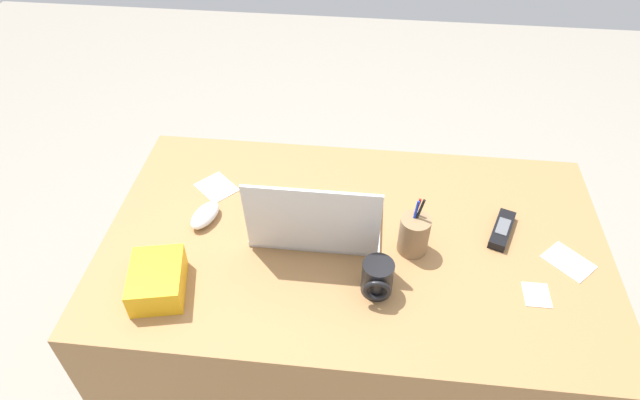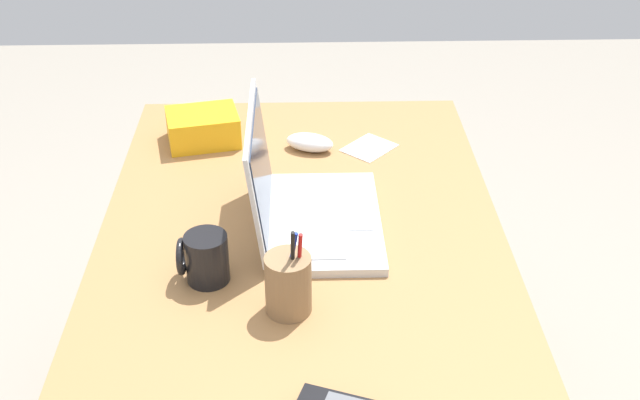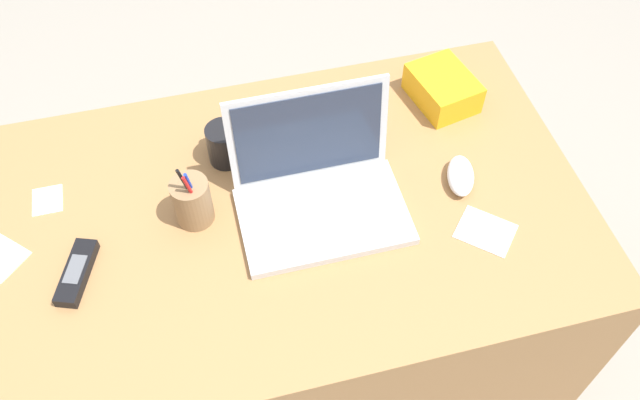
{
  "view_description": "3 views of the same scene",
  "coord_description": "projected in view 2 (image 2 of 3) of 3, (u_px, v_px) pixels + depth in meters",
  "views": [
    {
      "loc": [
        -0.01,
        1.01,
        1.81
      ],
      "look_at": [
        0.1,
        -0.06,
        0.8
      ],
      "focal_mm": 30.52,
      "sensor_mm": 36.0,
      "label": 1
    },
    {
      "loc": [
        -1.23,
        -0.0,
        1.63
      ],
      "look_at": [
        0.09,
        -0.04,
        0.8
      ],
      "focal_mm": 45.41,
      "sensor_mm": 36.0,
      "label": 2
    },
    {
      "loc": [
        -0.1,
        -0.83,
        1.87
      ],
      "look_at": [
        0.1,
        -0.05,
        0.8
      ],
      "focal_mm": 37.5,
      "sensor_mm": 36.0,
      "label": 3
    }
  ],
  "objects": [
    {
      "name": "desk",
      "position": [
        304.0,
        397.0,
        1.71
      ],
      "size": [
        1.35,
        0.79,
        0.73
      ],
      "primitive_type": "cube",
      "color": "#9E7042",
      "rests_on": "ground"
    },
    {
      "name": "snack_bag",
      "position": [
        203.0,
        127.0,
        1.88
      ],
      "size": [
        0.16,
        0.18,
        0.07
      ],
      "primitive_type": "cube",
      "rotation": [
        0.0,
        0.0,
        0.21
      ],
      "color": "#F2AD19",
      "rests_on": "desk"
    },
    {
      "name": "laptop",
      "position": [
        303.0,
        204.0,
        1.58
      ],
      "size": [
        0.35,
        0.25,
        0.24
      ],
      "color": "silver",
      "rests_on": "desk"
    },
    {
      "name": "pen_holder",
      "position": [
        288.0,
        284.0,
        1.35
      ],
      "size": [
        0.08,
        0.08,
        0.17
      ],
      "color": "olive",
      "rests_on": "desk"
    },
    {
      "name": "computer_mouse",
      "position": [
        309.0,
        142.0,
        1.86
      ],
      "size": [
        0.09,
        0.12,
        0.04
      ],
      "primitive_type": "ellipsoid",
      "rotation": [
        0.0,
        0.0,
        -0.32
      ],
      "color": "white",
      "rests_on": "desk"
    },
    {
      "name": "paper_note_left",
      "position": [
        369.0,
        148.0,
        1.87
      ],
      "size": [
        0.14,
        0.14,
        0.0
      ],
      "primitive_type": "cube",
      "rotation": [
        0.0,
        0.0,
        -0.74
      ],
      "color": "white",
      "rests_on": "desk"
    },
    {
      "name": "coffee_mug_white",
      "position": [
        204.0,
        258.0,
        1.43
      ],
      "size": [
        0.08,
        0.09,
        0.09
      ],
      "color": "black",
      "rests_on": "desk"
    }
  ]
}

